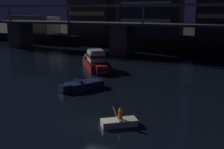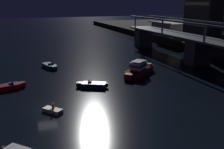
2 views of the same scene
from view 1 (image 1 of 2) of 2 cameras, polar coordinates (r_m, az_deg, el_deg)
name	(u,v)px [view 1 (image 1 of 2)]	position (r m, az deg, el deg)	size (l,w,h in m)	color
ground_plane	(96,125)	(21.69, -3.25, -9.83)	(400.00, 400.00, 0.00)	black
far_riverbank	(219,33)	(100.25, 20.35, 7.59)	(240.00, 80.00, 2.20)	black
river_bridge	(190,34)	(52.59, 15.14, 7.60)	(83.36, 6.40, 9.38)	#4C4944
waterfront_pavilion	(36,25)	(83.36, -14.72, 9.42)	(12.40, 7.40, 4.70)	#B2AD9E
cabin_cruiser_near_left	(96,62)	(41.87, -3.23, 2.56)	(7.38, 8.37, 2.79)	maroon
speedboat_near_right	(83,85)	(31.15, -5.75, -2.13)	(3.39, 4.95, 1.16)	#19234C
dinghy_with_paddler	(119,122)	(21.41, 1.41, -9.33)	(2.70, 2.66, 1.36)	beige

